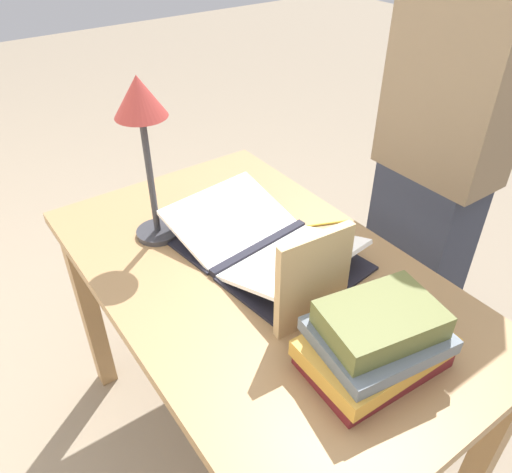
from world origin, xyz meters
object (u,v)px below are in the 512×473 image
person_reader (437,164)px  coffee_mug (321,262)px  open_book (260,243)px  book_stack_tall (376,341)px  reading_lamp (142,118)px  book_standing_upright (313,281)px  pencil (327,224)px

person_reader → coffee_mug: bearing=-80.5°
open_book → book_stack_tall: (-0.46, 0.04, 0.05)m
book_stack_tall → reading_lamp: reading_lamp is taller
book_standing_upright → reading_lamp: 0.59m
book_stack_tall → person_reader: size_ratio=0.17×
book_standing_upright → person_reader: (0.20, -0.67, -0.00)m
pencil → open_book: bearing=86.6°
pencil → reading_lamp: bearing=60.4°
book_stack_tall → book_standing_upright: size_ratio=1.22×
book_stack_tall → coffee_mug: 0.30m
pencil → person_reader: bearing=-101.7°
book_standing_upright → coffee_mug: (0.11, -0.13, -0.07)m
open_book → book_standing_upright: book_standing_upright is taller
book_standing_upright → pencil: (0.28, -0.30, -0.12)m
reading_lamp → person_reader: bearing=-111.9°
coffee_mug → reading_lamp: bearing=31.7°
open_book → person_reader: 0.62m
book_stack_tall → person_reader: (0.37, -0.65, 0.05)m
coffee_mug → pencil: coffee_mug is taller
book_standing_upright → open_book: bearing=-8.1°
book_stack_tall → person_reader: person_reader is taller
coffee_mug → person_reader: bearing=-80.5°
reading_lamp → person_reader: person_reader is taller
pencil → person_reader: size_ratio=0.08×
book_stack_tall → pencil: (0.45, -0.28, -0.07)m
book_stack_tall → book_standing_upright: book_standing_upright is taller
book_standing_upright → reading_lamp: bearing=18.7°
book_standing_upright → person_reader: bearing=-69.1°
open_book → book_standing_upright: bearing=160.2°
book_standing_upright → coffee_mug: size_ratio=2.37×
open_book → book_stack_tall: book_stack_tall is taller
pencil → book_stack_tall: bearing=148.4°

